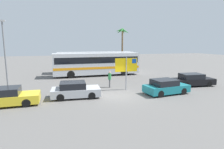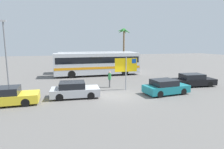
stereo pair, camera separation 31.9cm
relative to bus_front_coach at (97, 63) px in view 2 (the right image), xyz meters
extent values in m
plane|color=#605E5B|center=(-0.34, -10.80, -1.78)|extent=(120.00, 120.00, 0.00)
cube|color=silver|center=(0.00, 0.00, -0.06)|extent=(11.89, 2.56, 2.90)
cube|color=black|center=(0.00, 0.00, 0.49)|extent=(11.42, 2.59, 0.84)
cube|color=orange|center=(0.00, 0.00, -0.57)|extent=(11.77, 2.59, 0.32)
cylinder|color=black|center=(3.69, 1.16, -1.28)|extent=(1.00, 0.28, 1.00)
cylinder|color=black|center=(3.69, -1.16, -1.28)|extent=(1.00, 0.28, 1.00)
cylinder|color=black|center=(-3.69, 1.16, -1.28)|extent=(1.00, 0.28, 1.00)
cylinder|color=black|center=(-3.69, -1.16, -1.28)|extent=(1.00, 0.28, 1.00)
cube|color=silver|center=(0.60, 3.35, -0.06)|extent=(11.89, 2.56, 2.90)
cube|color=black|center=(0.60, 3.35, 0.49)|extent=(11.42, 2.59, 0.84)
cube|color=red|center=(0.60, 3.35, -0.57)|extent=(11.77, 2.59, 0.32)
cylinder|color=black|center=(4.28, 4.50, -1.28)|extent=(1.00, 0.28, 1.00)
cylinder|color=black|center=(4.28, 2.19, -1.28)|extent=(1.00, 0.28, 1.00)
cylinder|color=black|center=(-3.09, 4.50, -1.28)|extent=(1.00, 0.28, 1.00)
cylinder|color=black|center=(-3.09, 2.19, -1.28)|extent=(1.00, 0.28, 1.00)
cylinder|color=gray|center=(0.99, -9.06, -0.18)|extent=(0.11, 0.11, 3.20)
cube|color=yellow|center=(0.99, -9.06, 0.67)|extent=(2.20, 0.16, 1.30)
cube|color=#1447A8|center=(1.79, -9.09, 1.04)|extent=(0.44, 0.09, 0.44)
cube|color=yellow|center=(-9.00, -10.96, -1.30)|extent=(4.50, 1.85, 0.64)
cube|color=black|center=(-9.27, -10.96, -0.72)|extent=(2.34, 1.69, 0.52)
cylinder|color=black|center=(-7.61, -10.12, -1.48)|extent=(0.60, 0.16, 0.60)
cylinder|color=black|center=(-7.60, -11.79, -1.48)|extent=(0.60, 0.16, 0.60)
cube|color=#19757F|center=(3.97, -11.41, -1.30)|extent=(4.09, 2.21, 0.64)
cube|color=black|center=(3.73, -11.44, -0.72)|extent=(2.20, 1.88, 0.52)
cylinder|color=black|center=(5.11, -10.45, -1.48)|extent=(0.61, 0.21, 0.60)
cylinder|color=black|center=(5.26, -12.15, -1.48)|extent=(0.61, 0.21, 0.60)
cylinder|color=black|center=(2.67, -10.68, -1.48)|extent=(0.61, 0.21, 0.60)
cylinder|color=black|center=(2.83, -12.38, -1.48)|extent=(0.61, 0.21, 0.60)
cube|color=#B7BABF|center=(-3.96, -10.29, -1.30)|extent=(4.09, 2.15, 0.64)
cube|color=black|center=(-4.19, -10.28, -0.72)|extent=(2.18, 1.87, 0.52)
cylinder|color=black|center=(-2.67, -9.52, -1.48)|extent=(0.61, 0.20, 0.60)
cylinder|color=black|center=(-2.79, -11.25, -1.48)|extent=(0.61, 0.20, 0.60)
cylinder|color=black|center=(-5.12, -9.34, -1.48)|extent=(0.61, 0.20, 0.60)
cylinder|color=black|center=(-5.25, -11.07, -1.48)|extent=(0.61, 0.20, 0.60)
cube|color=black|center=(8.54, -9.44, -1.30)|extent=(4.46, 2.08, 0.64)
cube|color=black|center=(8.28, -9.41, -0.72)|extent=(2.38, 1.76, 0.52)
cylinder|color=black|center=(9.95, -8.77, -1.48)|extent=(0.61, 0.21, 0.60)
cylinder|color=black|center=(9.81, -10.33, -1.48)|extent=(0.61, 0.21, 0.60)
cylinder|color=black|center=(7.28, -8.54, -1.48)|extent=(0.61, 0.21, 0.60)
cylinder|color=black|center=(7.14, -10.10, -1.48)|extent=(0.61, 0.21, 0.60)
cylinder|color=#4C4C51|center=(-0.21, -7.50, -1.38)|extent=(0.13, 0.13, 0.81)
cylinder|color=#4C4C51|center=(-0.27, -7.67, -1.38)|extent=(0.13, 0.13, 0.81)
cylinder|color=#338E4C|center=(-0.24, -7.58, -0.65)|extent=(0.32, 0.32, 0.64)
sphere|color=tan|center=(-0.24, -7.58, -0.22)|extent=(0.22, 0.22, 0.22)
cylinder|color=slate|center=(-10.24, -5.04, 1.49)|extent=(0.14, 0.14, 6.55)
cube|color=#B2B2B7|center=(-10.24, -5.04, 4.86)|extent=(0.56, 0.20, 0.16)
cylinder|color=brown|center=(6.85, 8.46, 1.69)|extent=(0.32, 0.32, 6.96)
cone|color=#2D7533|center=(7.51, 8.47, 5.02)|extent=(1.53, 0.47, 1.10)
cone|color=#2D7533|center=(7.23, 8.98, 4.99)|extent=(1.25, 1.48, 1.14)
cone|color=#2D7533|center=(6.48, 9.01, 5.03)|extent=(1.22, 1.51, 1.08)
cone|color=#2D7533|center=(6.15, 8.34, 5.16)|extent=(1.61, 0.69, 0.85)
cone|color=#2D7533|center=(6.49, 7.88, 5.08)|extent=(1.19, 1.54, 1.00)
cone|color=#2D7533|center=(7.19, 7.91, 5.01)|extent=(1.17, 1.52, 1.12)
camera|label=1|loc=(-5.40, -25.73, 2.67)|focal=29.94mm
camera|label=2|loc=(-5.09, -25.82, 2.67)|focal=29.94mm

